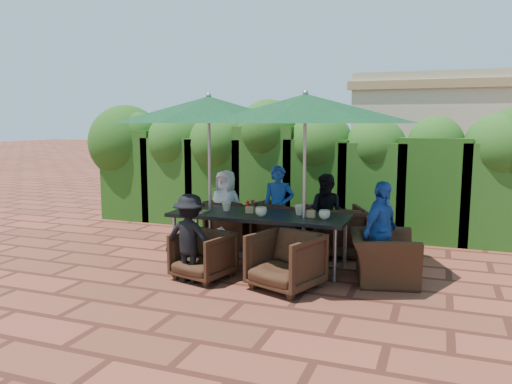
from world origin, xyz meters
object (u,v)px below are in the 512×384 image
(chair_far_left, at_px, (237,219))
(chair_far_mid, at_px, (286,224))
(chair_far_right, at_px, (336,228))
(chair_end_right, at_px, (383,249))
(chair_near_left, at_px, (203,253))
(chair_near_right, at_px, (286,258))
(umbrella_right, at_px, (305,109))
(dining_table, at_px, (259,219))
(umbrella_left, at_px, (209,110))

(chair_far_left, relative_size, chair_far_mid, 0.98)
(chair_far_right, xyz_separation_m, chair_end_right, (0.83, -1.02, -0.00))
(chair_near_left, bearing_deg, chair_near_right, 13.43)
(chair_near_left, bearing_deg, umbrella_right, 48.57)
(chair_near_left, distance_m, chair_near_right, 1.14)
(umbrella_right, height_order, chair_end_right, umbrella_right)
(dining_table, xyz_separation_m, chair_near_left, (-0.47, -0.84, -0.33))
(umbrella_right, distance_m, chair_far_mid, 2.11)
(dining_table, bearing_deg, chair_far_mid, 82.59)
(dining_table, relative_size, chair_far_right, 3.02)
(dining_table, bearing_deg, chair_near_right, -52.24)
(chair_near_right, bearing_deg, chair_near_left, -160.32)
(chair_far_mid, bearing_deg, chair_near_left, 84.17)
(dining_table, relative_size, umbrella_right, 0.88)
(umbrella_left, relative_size, chair_near_right, 3.52)
(chair_far_right, xyz_separation_m, chair_near_right, (-0.26, -1.78, -0.03))
(chair_far_right, bearing_deg, umbrella_right, 52.23)
(chair_far_left, height_order, chair_far_right, chair_far_left)
(umbrella_left, height_order, chair_far_right, umbrella_left)
(umbrella_right, xyz_separation_m, chair_near_right, (-0.01, -0.80, -1.83))
(chair_far_mid, relative_size, chair_near_right, 1.11)
(dining_table, relative_size, chair_near_right, 3.28)
(chair_far_right, bearing_deg, chair_end_right, 105.41)
(umbrella_left, relative_size, umbrella_right, 0.94)
(dining_table, relative_size, chair_end_right, 2.67)
(dining_table, distance_m, chair_far_right, 1.33)
(dining_table, height_order, chair_near_right, chair_near_right)
(dining_table, bearing_deg, chair_end_right, -3.19)
(umbrella_right, relative_size, chair_far_right, 3.43)
(umbrella_left, distance_m, chair_far_right, 2.63)
(chair_end_right, bearing_deg, dining_table, 74.04)
(umbrella_left, distance_m, chair_near_left, 2.10)
(umbrella_right, xyz_separation_m, chair_end_right, (1.07, -0.04, -1.80))
(dining_table, height_order, chair_far_mid, chair_far_mid)
(chair_far_left, relative_size, chair_far_right, 1.01)
(umbrella_right, relative_size, chair_far_mid, 3.35)
(umbrella_left, height_order, chair_near_left, umbrella_left)
(chair_far_left, xyz_separation_m, chair_near_right, (1.43, -1.91, -0.04))
(umbrella_left, relative_size, chair_near_left, 3.98)
(dining_table, height_order, chair_far_right, chair_far_right)
(chair_far_left, xyz_separation_m, chair_far_mid, (0.89, -0.14, 0.01))
(dining_table, bearing_deg, chair_far_right, 45.10)
(umbrella_left, height_order, chair_near_right, umbrella_left)
(dining_table, bearing_deg, umbrella_right, -4.69)
(chair_near_right, bearing_deg, chair_far_left, 147.30)
(chair_far_mid, height_order, chair_end_right, chair_far_mid)
(chair_far_right, bearing_deg, umbrella_left, 2.93)
(umbrella_left, bearing_deg, dining_table, -4.55)
(chair_far_right, xyz_separation_m, chair_near_left, (-1.39, -1.76, -0.08))
(chair_far_left, xyz_separation_m, chair_end_right, (2.52, -1.16, -0.01))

